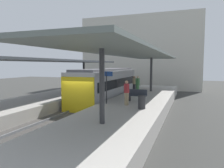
% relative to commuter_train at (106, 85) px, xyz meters
% --- Properties ---
extents(ground_plane, '(80.00, 80.00, 0.00)m').
position_rel_commuter_train_xyz_m(ground_plane, '(0.00, -5.03, -1.73)').
color(ground_plane, '#383835').
extents(platform_left, '(4.40, 28.00, 1.00)m').
position_rel_commuter_train_xyz_m(platform_left, '(-3.80, -5.03, -1.23)').
color(platform_left, '#ADA8A0').
rests_on(platform_left, ground_plane).
extents(platform_right, '(4.40, 28.00, 1.00)m').
position_rel_commuter_train_xyz_m(platform_right, '(3.80, -5.03, -1.23)').
color(platform_right, '#ADA8A0').
rests_on(platform_right, ground_plane).
extents(track_ballast, '(3.20, 28.00, 0.20)m').
position_rel_commuter_train_xyz_m(track_ballast, '(0.00, -5.03, -1.63)').
color(track_ballast, '#423F3D').
rests_on(track_ballast, ground_plane).
extents(rail_near_side, '(0.08, 28.00, 0.14)m').
position_rel_commuter_train_xyz_m(rail_near_side, '(-0.72, -5.03, -1.46)').
color(rail_near_side, slate).
rests_on(rail_near_side, track_ballast).
extents(rail_far_side, '(0.08, 28.00, 0.14)m').
position_rel_commuter_train_xyz_m(rail_far_side, '(0.72, -5.03, -1.46)').
color(rail_far_side, slate).
rests_on(rail_far_side, track_ballast).
extents(commuter_train, '(2.78, 11.05, 3.10)m').
position_rel_commuter_train_xyz_m(commuter_train, '(0.00, 0.00, 0.00)').
color(commuter_train, '#ADADB2').
rests_on(commuter_train, track_ballast).
extents(canopy_left, '(4.18, 21.00, 3.11)m').
position_rel_commuter_train_xyz_m(canopy_left, '(-3.80, -3.63, 2.27)').
color(canopy_left, '#333335').
rests_on(canopy_left, platform_left).
extents(canopy_right, '(4.18, 21.00, 3.53)m').
position_rel_commuter_train_xyz_m(canopy_right, '(3.80, -3.63, 2.68)').
color(canopy_right, '#333335').
rests_on(canopy_right, platform_right).
extents(platform_bench, '(1.40, 0.41, 0.86)m').
position_rel_commuter_train_xyz_m(platform_bench, '(3.90, -3.59, -0.26)').
color(platform_bench, black).
rests_on(platform_bench, platform_right).
extents(platform_sign, '(0.90, 0.08, 2.21)m').
position_rel_commuter_train_xyz_m(platform_sign, '(2.13, -5.27, 0.90)').
color(platform_sign, '#262628').
rests_on(platform_sign, platform_right).
extents(litter_bin, '(0.44, 0.44, 0.80)m').
position_rel_commuter_train_xyz_m(litter_bin, '(4.79, -6.14, -0.33)').
color(litter_bin, '#2D2D30').
rests_on(litter_bin, platform_right).
extents(passenger_near_bench, '(0.36, 0.36, 1.72)m').
position_rel_commuter_train_xyz_m(passenger_near_bench, '(3.26, -0.86, 0.17)').
color(passenger_near_bench, '#386B3D').
rests_on(passenger_near_bench, platform_right).
extents(passenger_mid_platform, '(0.36, 0.36, 1.58)m').
position_rel_commuter_train_xyz_m(passenger_mid_platform, '(2.40, 1.36, 0.09)').
color(passenger_mid_platform, '#232328').
rests_on(passenger_mid_platform, platform_right).
extents(passenger_far_end, '(0.36, 0.36, 1.64)m').
position_rel_commuter_train_xyz_m(passenger_far_end, '(3.59, -5.33, 0.12)').
color(passenger_far_end, '#998460').
rests_on(passenger_far_end, platform_right).
extents(station_building_backdrop, '(18.00, 6.00, 11.00)m').
position_rel_commuter_train_xyz_m(station_building_backdrop, '(0.09, 14.97, 3.77)').
color(station_building_backdrop, beige).
rests_on(station_building_backdrop, ground_plane).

